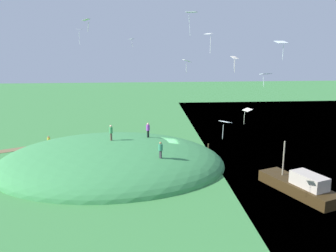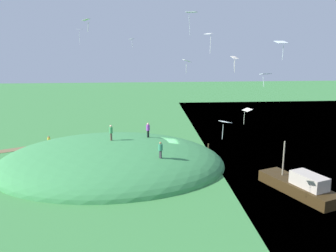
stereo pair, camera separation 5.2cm
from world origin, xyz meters
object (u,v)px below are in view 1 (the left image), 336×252
object	(u,v)px
kite_5	(187,61)
kite_12	(209,35)
person_near_shore	(49,140)
person_walking_path	(148,128)
person_watching_kites	(111,131)
kite_3	(79,30)
boat_on_lake	(300,186)
kite_6	(234,59)
kite_8	(281,43)
mooring_post	(208,147)
person_with_child	(161,148)
kite_2	(236,59)
kite_9	(86,20)
kite_10	(225,123)
kite_11	(191,13)
kite_4	(266,74)
kite_1	(247,111)
kite_0	(132,39)

from	to	relation	value
kite_5	kite_12	xyz separation A→B (m)	(-1.82, 1.43, 2.41)
person_near_shore	person_walking_path	distance (m)	14.35
person_watching_kites	kite_12	world-z (taller)	kite_12
kite_3	kite_12	distance (m)	20.91
boat_on_lake	kite_6	size ratio (longest dim) A/B	5.21
kite_3	kite_8	xyz separation A→B (m)	(-19.33, 19.73, -1.36)
mooring_post	boat_on_lake	bearing A→B (deg)	113.36
person_with_child	kite_2	distance (m)	14.56
kite_5	kite_6	world-z (taller)	kite_6
boat_on_lake	kite_12	distance (m)	16.15
kite_9	kite_5	bearing A→B (deg)	-162.18
kite_10	boat_on_lake	bearing A→B (deg)	-158.42
kite_10	kite_11	xyz separation A→B (m)	(1.83, -7.05, 8.57)
kite_6	kite_8	distance (m)	7.52
person_with_child	kite_4	distance (m)	12.44
person_watching_kites	kite_1	world-z (taller)	kite_1
mooring_post	kite_1	bearing A→B (deg)	92.17
kite_11	kite_4	bearing A→B (deg)	146.44
boat_on_lake	kite_8	bearing A→B (deg)	-103.98
kite_1	kite_4	xyz separation A→B (m)	(-1.56, -0.45, 3.02)
kite_8	kite_2	bearing A→B (deg)	-87.73
person_walking_path	kite_9	size ratio (longest dim) A/B	1.58
kite_10	kite_12	size ratio (longest dim) A/B	0.80
kite_2	person_near_shore	bearing A→B (deg)	-11.56
kite_4	boat_on_lake	bearing A→B (deg)	179.91
kite_10	kite_9	bearing A→B (deg)	-26.72
kite_1	kite_5	world-z (taller)	kite_5
kite_10	mooring_post	world-z (taller)	kite_10
kite_9	kite_12	distance (m)	11.04
kite_2	kite_6	distance (m)	5.84
kite_0	kite_10	bearing A→B (deg)	109.27
person_walking_path	kite_8	bearing A→B (deg)	102.13
kite_0	kite_5	distance (m)	14.33
person_watching_kites	kite_4	bearing A→B (deg)	113.93
person_walking_path	kite_12	size ratio (longest dim) A/B	0.95
person_with_child	mooring_post	size ratio (longest dim) A/B	1.72
kite_10	kite_11	distance (m)	11.25
kite_5	kite_12	distance (m)	3.34
kite_6	mooring_post	size ratio (longest dim) A/B	1.68
kite_4	kite_12	bearing A→B (deg)	-42.73
boat_on_lake	kite_0	bearing A→B (deg)	-161.73
kite_2	kite_10	size ratio (longest dim) A/B	0.80
kite_9	person_near_shore	bearing A→B (deg)	-62.70
kite_11	kite_9	bearing A→B (deg)	9.24
kite_0	kite_2	size ratio (longest dim) A/B	0.97
person_with_child	person_walking_path	distance (m)	6.72
kite_5	kite_9	size ratio (longest dim) A/B	1.19
person_near_shore	kite_5	xyz separation A→B (m)	(-16.57, 11.64, 10.81)
kite_6	kite_9	distance (m)	15.03
boat_on_lake	kite_9	xyz separation A→B (m)	(18.98, -2.41, 14.67)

